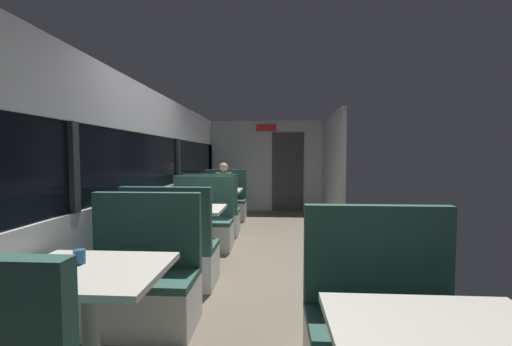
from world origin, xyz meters
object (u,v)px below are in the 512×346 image
(bench_far_window_facing_entry, at_px, (225,204))
(seated_passenger, at_px, (224,195))
(bench_mid_window_facing_entry, at_px, (202,227))
(bench_front_aisle_facing_entry, at_px, (385,335))
(bench_far_window_facing_end, at_px, (212,216))
(dining_table_near_window, at_px, (90,285))
(dining_table_far_window, at_px, (219,194))
(bench_near_window_facing_entry, at_px, (140,287))
(coffee_cup_primary, at_px, (80,257))
(bench_mid_window_facing_end, at_px, (172,256))
(dining_table_mid_window, at_px, (189,215))

(bench_far_window_facing_entry, height_order, seated_passenger, seated_passenger)
(bench_mid_window_facing_entry, height_order, bench_front_aisle_facing_entry, same)
(bench_far_window_facing_entry, relative_size, bench_front_aisle_facing_entry, 1.00)
(bench_far_window_facing_end, bearing_deg, dining_table_near_window, -90.00)
(dining_table_near_window, xyz_separation_m, dining_table_far_window, (0.00, 4.43, 0.00))
(bench_far_window_facing_end, bearing_deg, seated_passenger, 90.00)
(dining_table_near_window, height_order, dining_table_far_window, same)
(dining_table_far_window, bearing_deg, bench_near_window_facing_entry, -90.00)
(seated_passenger, bearing_deg, bench_far_window_facing_end, -90.00)
(bench_near_window_facing_entry, xyz_separation_m, bench_far_window_facing_end, (0.00, 3.03, 0.00))
(bench_mid_window_facing_entry, distance_m, bench_front_aisle_facing_entry, 3.34)
(dining_table_near_window, bearing_deg, bench_far_window_facing_end, 90.00)
(bench_mid_window_facing_entry, relative_size, coffee_cup_primary, 12.22)
(bench_mid_window_facing_end, distance_m, bench_far_window_facing_end, 2.21)
(dining_table_far_window, bearing_deg, bench_mid_window_facing_entry, -90.00)
(bench_near_window_facing_entry, relative_size, bench_far_window_facing_end, 1.00)
(bench_near_window_facing_entry, relative_size, coffee_cup_primary, 12.22)
(bench_far_window_facing_end, relative_size, bench_front_aisle_facing_entry, 1.00)
(dining_table_mid_window, height_order, coffee_cup_primary, coffee_cup_primary)
(coffee_cup_primary, bearing_deg, bench_near_window_facing_entry, 80.11)
(dining_table_far_window, relative_size, bench_front_aisle_facing_entry, 0.82)
(dining_table_far_window, relative_size, bench_far_window_facing_end, 0.82)
(bench_near_window_facing_entry, xyz_separation_m, coffee_cup_primary, (-0.11, -0.62, 0.46))
(bench_mid_window_facing_end, distance_m, bench_front_aisle_facing_entry, 2.28)
(bench_near_window_facing_entry, height_order, bench_far_window_facing_end, same)
(bench_mid_window_facing_entry, xyz_separation_m, coffee_cup_primary, (-0.11, -2.84, 0.46))
(dining_table_near_window, relative_size, seated_passenger, 0.71)
(seated_passenger, bearing_deg, bench_near_window_facing_entry, -90.00)
(dining_table_far_window, bearing_deg, bench_mid_window_facing_end, -90.00)
(bench_mid_window_facing_end, relative_size, bench_far_window_facing_end, 1.00)
(bench_mid_window_facing_entry, relative_size, bench_far_window_facing_entry, 1.00)
(bench_near_window_facing_entry, relative_size, seated_passenger, 0.87)
(dining_table_mid_window, relative_size, coffee_cup_primary, 10.00)
(dining_table_far_window, xyz_separation_m, bench_front_aisle_facing_entry, (1.79, -4.33, -0.31))
(bench_mid_window_facing_end, bearing_deg, bench_mid_window_facing_entry, 90.00)
(dining_table_near_window, xyz_separation_m, bench_far_window_facing_end, (0.00, 3.73, -0.31))
(bench_near_window_facing_entry, xyz_separation_m, bench_front_aisle_facing_entry, (1.79, -0.60, 0.00))
(bench_far_window_facing_end, relative_size, coffee_cup_primary, 12.22)
(bench_mid_window_facing_end, xyz_separation_m, bench_front_aisle_facing_entry, (1.79, -1.42, 0.00))
(bench_near_window_facing_entry, relative_size, bench_mid_window_facing_end, 1.00)
(bench_near_window_facing_entry, distance_m, bench_mid_window_facing_entry, 2.21)
(dining_table_mid_window, bearing_deg, bench_mid_window_facing_entry, 90.00)
(bench_mid_window_facing_entry, height_order, bench_far_window_facing_entry, same)
(seated_passenger, bearing_deg, coffee_cup_primary, -91.25)
(bench_front_aisle_facing_entry, bearing_deg, coffee_cup_primary, -179.35)
(dining_table_near_window, distance_m, bench_far_window_facing_entry, 5.14)
(coffee_cup_primary, bearing_deg, bench_mid_window_facing_entry, 87.81)
(bench_far_window_facing_end, height_order, coffee_cup_primary, bench_far_window_facing_end)
(bench_mid_window_facing_entry, distance_m, dining_table_far_window, 1.55)
(dining_table_far_window, bearing_deg, seated_passenger, 90.00)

